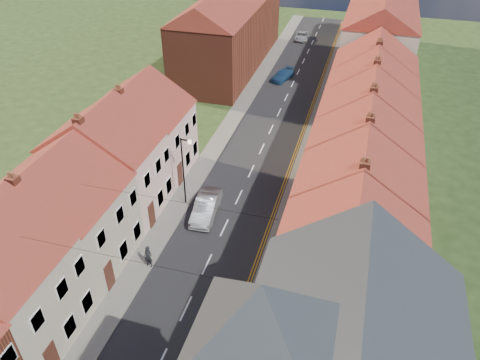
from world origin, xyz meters
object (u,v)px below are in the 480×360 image
at_px(lamppost, 184,167).
at_px(car_far, 283,75).
at_px(pedestrian_right, 269,305).
at_px(car_mid, 206,207).
at_px(pedestrian_left, 148,257).
at_px(car_distant, 302,36).

relative_size(lamppost, car_far, 1.50).
bearing_deg(pedestrian_right, lamppost, -59.60).
xyz_separation_m(lamppost, car_mid, (1.98, -0.87, -2.78)).
distance_m(pedestrian_left, pedestrian_right, 8.96).
relative_size(pedestrian_left, pedestrian_right, 1.12).
height_order(lamppost, car_mid, lamppost).
xyz_separation_m(car_mid, pedestrian_right, (6.93, -8.14, 0.12)).
relative_size(car_far, pedestrian_right, 2.62).
bearing_deg(lamppost, pedestrian_left, -89.12).
xyz_separation_m(car_mid, pedestrian_left, (-1.87, -6.46, 0.22)).
xyz_separation_m(car_mid, car_distant, (0.02, 43.60, -0.20)).
distance_m(lamppost, car_far, 27.28).
relative_size(lamppost, car_mid, 1.30).
xyz_separation_m(lamppost, pedestrian_right, (8.91, -9.01, -2.66)).
relative_size(car_far, pedestrian_left, 2.34).
distance_m(lamppost, car_mid, 3.52).
bearing_deg(lamppost, pedestrian_right, -45.30).
xyz_separation_m(car_mid, car_far, (0.33, 27.89, -0.18)).
bearing_deg(pedestrian_right, pedestrian_left, -25.10).
relative_size(lamppost, car_distant, 1.48).
xyz_separation_m(car_distant, pedestrian_right, (6.91, -51.74, 0.32)).
bearing_deg(car_mid, pedestrian_right, -54.35).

